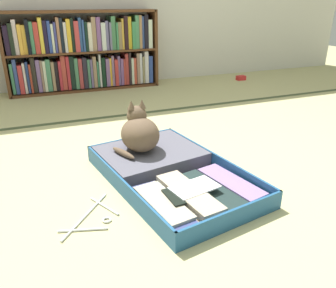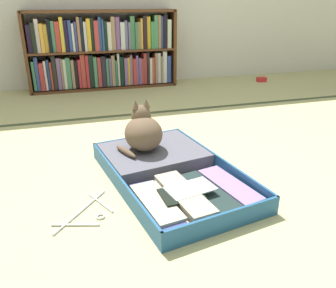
% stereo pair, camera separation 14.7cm
% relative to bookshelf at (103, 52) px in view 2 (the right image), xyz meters
% --- Properties ---
extents(ground_plane, '(10.00, 10.00, 0.00)m').
position_rel_bookshelf_xyz_m(ground_plane, '(0.21, -2.25, -0.37)').
color(ground_plane, tan).
extents(tatami_border, '(4.80, 0.05, 0.00)m').
position_rel_bookshelf_xyz_m(tatami_border, '(0.21, -1.00, -0.37)').
color(tatami_border, '#3F4A2F').
rests_on(tatami_border, ground_plane).
extents(bookshelf, '(1.51, 0.26, 0.78)m').
position_rel_bookshelf_xyz_m(bookshelf, '(0.00, 0.00, 0.00)').
color(bookshelf, '#58331C').
rests_on(bookshelf, ground_plane).
extents(open_suitcase, '(0.72, 1.03, 0.09)m').
position_rel_bookshelf_xyz_m(open_suitcase, '(0.06, -2.12, -0.33)').
color(open_suitcase, '#215483').
rests_on(open_suitcase, ground_plane).
extents(black_cat, '(0.27, 0.26, 0.28)m').
position_rel_bookshelf_xyz_m(black_cat, '(-0.01, -1.91, -0.18)').
color(black_cat, brown).
rests_on(black_cat, open_suitcase).
extents(clothes_hanger, '(0.27, 0.29, 0.01)m').
position_rel_bookshelf_xyz_m(clothes_hanger, '(-0.37, -2.34, -0.37)').
color(clothes_hanger, silver).
rests_on(clothes_hanger, ground_plane).
extents(small_red_pouch, '(0.10, 0.07, 0.05)m').
position_rel_bookshelf_xyz_m(small_red_pouch, '(1.75, -0.23, -0.35)').
color(small_red_pouch, red).
rests_on(small_red_pouch, ground_plane).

